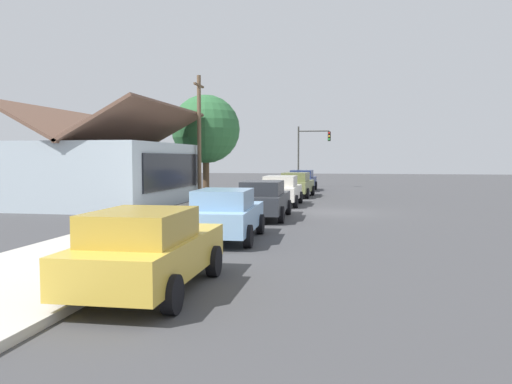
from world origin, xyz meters
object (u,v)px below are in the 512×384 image
car_mustard (148,250)px  car_charcoal (264,199)px  car_navy (302,180)px  car_olive (296,184)px  shade_tree (206,129)px  traffic_light_main (311,147)px  fire_hydrant_red (241,201)px  car_skyblue (226,214)px  car_ivory (281,190)px  utility_pole_wooden (199,135)px

car_mustard → car_charcoal: (12.20, -0.14, 0.00)m
car_mustard → car_navy: (31.18, 0.06, -0.00)m
car_charcoal → car_olive: bearing=-1.9°
shade_tree → traffic_light_main: shade_tree is taller
car_charcoal → fire_hydrant_red: 3.11m
car_olive → shade_tree: size_ratio=0.68×
car_skyblue → car_ivory: same height
car_charcoal → fire_hydrant_red: bearing=28.2°
car_charcoal → shade_tree: shade_tree is taller
car_mustard → traffic_light_main: bearing=-1.3°
car_mustard → car_skyblue: size_ratio=1.00×
car_ivory → traffic_light_main: 17.16m
shade_tree → traffic_light_main: bearing=-31.9°
car_mustard → car_ivory: bearing=-1.0°
car_navy → utility_pole_wooden: bearing=152.8°
traffic_light_main → car_mustard: bearing=179.6°
car_ivory → fire_hydrant_red: car_ivory is taller
car_mustard → car_navy: size_ratio=1.04×
fire_hydrant_red → shade_tree: bearing=24.4°
car_mustard → car_olive: same height
car_skyblue → car_olive: same height
car_charcoal → car_navy: same height
car_charcoal → shade_tree: size_ratio=0.72×
car_olive → car_navy: bearing=4.7°
car_skyblue → car_mustard: bearing=177.7°
car_navy → shade_tree: (-6.04, 6.00, 3.66)m
traffic_light_main → utility_pole_wooden: utility_pole_wooden is taller
shade_tree → fire_hydrant_red: 11.95m
car_olive → fire_hydrant_red: 9.89m
car_charcoal → traffic_light_main: bearing=-2.0°
shade_tree → utility_pole_wooden: bearing=-170.0°
shade_tree → fire_hydrant_red: (-10.26, -4.66, -3.97)m
car_mustard → car_skyblue: (6.34, 0.05, -0.00)m
fire_hydrant_red → car_ivory: bearing=-22.4°
car_olive → shade_tree: (0.51, 6.24, 3.66)m
traffic_light_main → shade_tree: bearing=148.1°
utility_pole_wooden → car_ivory: bearing=-119.1°
car_mustard → car_skyblue: bearing=-0.4°
car_ivory → utility_pole_wooden: bearing=60.4°
car_ivory → shade_tree: shade_tree is taller
car_ivory → car_navy: 12.82m
car_mustard → car_olive: (24.63, -0.18, -0.00)m
car_ivory → car_mustard: bearing=179.4°
car_skyblue → traffic_light_main: bearing=-3.4°
car_ivory → utility_pole_wooden: utility_pole_wooden is taller
car_olive → traffic_light_main: bearing=2.2°
fire_hydrant_red → car_navy: bearing=-4.7°
utility_pole_wooden → car_charcoal: bearing=-148.9°
fire_hydrant_red → car_mustard: bearing=-174.6°
car_navy → fire_hydrant_red: bearing=176.7°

